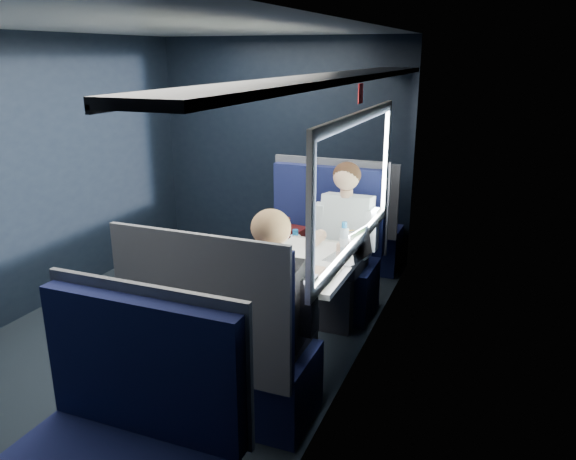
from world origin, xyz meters
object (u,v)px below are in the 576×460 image
at_px(table, 305,271).
at_px(man, 343,236).
at_px(woman, 275,304).
at_px(seat_row_front, 349,231).
at_px(laptop, 352,251).
at_px(seat_bay_far, 225,357).
at_px(seat_row_back, 128,457).
at_px(seat_bay_near, 318,259).
at_px(cup, 359,241).
at_px(bottle_small, 344,239).

bearing_deg(table, man, 84.48).
bearing_deg(man, woman, -90.00).
relative_size(seat_row_front, laptop, 3.50).
relative_size(seat_bay_far, seat_row_front, 1.09).
relative_size(seat_row_front, woman, 0.88).
height_order(seat_bay_far, seat_row_back, seat_bay_far).
distance_m(seat_bay_near, man, 0.43).
bearing_deg(seat_row_back, woman, 77.07).
bearing_deg(seat_bay_near, laptop, -55.79).
bearing_deg(table, seat_bay_far, -101.78).
height_order(seat_bay_far, cup, seat_bay_far).
bearing_deg(woman, seat_bay_far, -146.18).
bearing_deg(seat_row_front, seat_bay_near, -90.93).
relative_size(woman, laptop, 3.99).
xyz_separation_m(seat_row_front, woman, (0.25, -2.50, 0.32)).
height_order(man, cup, man).
bearing_deg(seat_bay_near, table, -77.23).
xyz_separation_m(table, bottle_small, (0.20, 0.26, 0.18)).
relative_size(table, seat_bay_far, 0.79).
bearing_deg(cup, man, 126.77).
height_order(table, seat_row_front, seat_row_front).
height_order(table, seat_row_back, seat_row_back).
bearing_deg(bottle_small, laptop, -49.69).
relative_size(seat_row_back, laptop, 3.50).
xyz_separation_m(seat_bay_near, seat_bay_far, (0.02, -1.75, -0.01)).
height_order(seat_bay_far, man, man).
bearing_deg(laptop, woman, -105.11).
distance_m(seat_bay_near, bottle_small, 0.84).
relative_size(seat_bay_far, man, 0.95).
bearing_deg(bottle_small, table, -127.69).
bearing_deg(seat_bay_far, man, 80.97).
bearing_deg(cup, seat_row_back, -101.49).
bearing_deg(man, laptop, -67.51).
height_order(table, seat_bay_near, seat_bay_near).
bearing_deg(woman, man, 90.00).
distance_m(woman, laptop, 0.88).
height_order(table, woman, woman).
xyz_separation_m(seat_row_back, cup, (0.45, 2.22, 0.37)).
xyz_separation_m(seat_row_back, laptop, (0.48, 1.94, 0.39)).
relative_size(seat_bay_near, seat_row_front, 1.09).
relative_size(seat_bay_near, seat_bay_far, 1.00).
height_order(seat_bay_near, man, man).
distance_m(table, bottle_small, 0.37).
bearing_deg(man, seat_row_back, -95.72).
height_order(seat_row_back, man, man).
bearing_deg(seat_bay_near, seat_row_front, 89.07).
distance_m(woman, cup, 1.15).
relative_size(seat_row_back, woman, 0.88).
relative_size(seat_bay_far, bottle_small, 5.40).
relative_size(table, seat_bay_near, 0.79).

